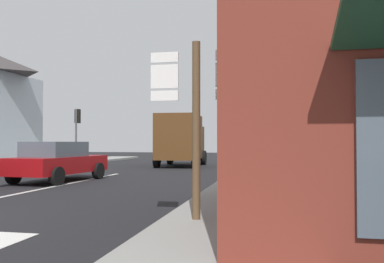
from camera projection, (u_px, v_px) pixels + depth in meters
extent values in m
plane|color=black|center=(99.00, 178.00, 16.94)|extent=(80.00, 80.00, 0.00)
cube|color=gray|center=(255.00, 184.00, 13.70)|extent=(2.53, 44.00, 0.14)
cube|color=silver|center=(46.00, 188.00, 13.03)|extent=(0.16, 12.00, 0.01)
cube|color=maroon|center=(59.00, 165.00, 15.37)|extent=(2.15, 4.35, 0.60)
cube|color=#47515B|center=(55.00, 149.00, 15.14)|extent=(1.75, 2.24, 0.55)
cylinder|color=black|center=(60.00, 170.00, 16.91)|extent=(0.28, 0.66, 0.64)
cylinder|color=black|center=(98.00, 171.00, 16.39)|extent=(0.28, 0.66, 0.64)
cylinder|color=black|center=(14.00, 175.00, 14.33)|extent=(0.28, 0.66, 0.64)
cylinder|color=black|center=(57.00, 176.00, 13.81)|extent=(0.28, 0.66, 0.64)
cube|color=#4C2D14|center=(179.00, 137.00, 24.31)|extent=(2.31, 3.77, 2.60)
cube|color=#4C2D14|center=(187.00, 142.00, 26.76)|extent=(2.13, 1.36, 2.00)
cube|color=#47515B|center=(187.00, 130.00, 26.83)|extent=(1.76, 0.15, 0.70)
cylinder|color=black|center=(170.00, 157.00, 26.87)|extent=(0.31, 0.91, 0.90)
cylinder|color=black|center=(204.00, 158.00, 26.50)|extent=(0.31, 0.91, 0.90)
cylinder|color=black|center=(157.00, 160.00, 23.53)|extent=(0.31, 0.91, 0.90)
cylinder|color=black|center=(195.00, 160.00, 23.15)|extent=(0.31, 0.91, 0.90)
cylinder|color=brown|center=(196.00, 134.00, 7.13)|extent=(0.14, 0.14, 3.20)
cube|color=white|center=(165.00, 57.00, 7.33)|extent=(0.50, 0.03, 0.18)
cube|color=black|center=(165.00, 58.00, 7.35)|extent=(0.43, 0.01, 0.13)
cube|color=white|center=(165.00, 77.00, 7.32)|extent=(0.50, 0.03, 0.42)
cube|color=black|center=(165.00, 77.00, 7.34)|extent=(0.43, 0.01, 0.32)
cube|color=white|center=(165.00, 96.00, 7.31)|extent=(0.50, 0.03, 0.18)
cube|color=black|center=(165.00, 96.00, 7.33)|extent=(0.43, 0.01, 0.13)
cube|color=white|center=(230.00, 55.00, 7.09)|extent=(0.50, 0.03, 0.18)
cube|color=black|center=(230.00, 55.00, 7.11)|extent=(0.43, 0.01, 0.13)
cube|color=white|center=(230.00, 74.00, 7.09)|extent=(0.50, 0.03, 0.42)
cube|color=black|center=(230.00, 75.00, 7.10)|extent=(0.43, 0.01, 0.32)
cube|color=white|center=(230.00, 94.00, 7.08)|extent=(0.50, 0.03, 0.18)
cube|color=black|center=(230.00, 94.00, 7.10)|extent=(0.43, 0.01, 0.13)
cylinder|color=#47474C|center=(76.00, 137.00, 26.53)|extent=(0.12, 0.12, 3.58)
cube|color=black|center=(78.00, 116.00, 26.75)|extent=(0.30, 0.28, 0.90)
sphere|color=#360303|center=(79.00, 112.00, 26.90)|extent=(0.18, 0.18, 0.18)
sphere|color=orange|center=(79.00, 116.00, 26.89)|extent=(0.18, 0.18, 0.18)
sphere|color=black|center=(79.00, 121.00, 26.88)|extent=(0.18, 0.18, 0.18)
cylinder|color=#47474C|center=(246.00, 139.00, 22.77)|extent=(0.12, 0.12, 3.22)
cube|color=black|center=(246.00, 118.00, 23.00)|extent=(0.30, 0.28, 0.90)
sphere|color=#360303|center=(246.00, 114.00, 23.14)|extent=(0.18, 0.18, 0.18)
sphere|color=orange|center=(246.00, 119.00, 23.13)|extent=(0.18, 0.18, 0.18)
sphere|color=black|center=(246.00, 124.00, 23.13)|extent=(0.18, 0.18, 0.18)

